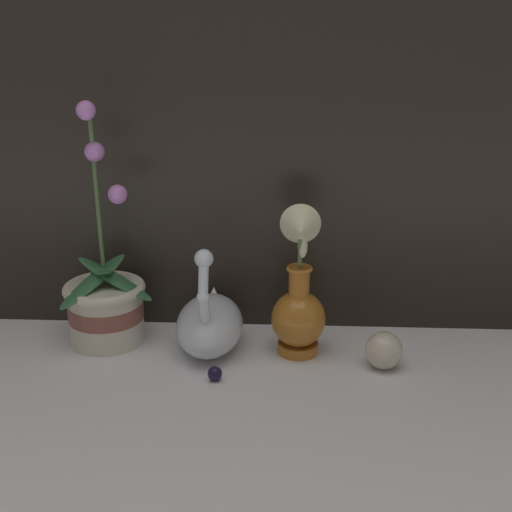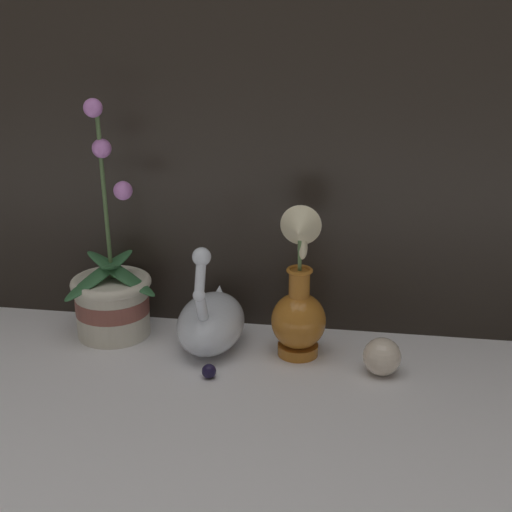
{
  "view_description": "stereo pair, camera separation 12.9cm",
  "coord_description": "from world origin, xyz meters",
  "px_view_note": "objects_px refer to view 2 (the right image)",
  "views": [
    {
      "loc": [
        0.1,
        -1.09,
        0.63
      ],
      "look_at": [
        0.04,
        0.12,
        0.2
      ],
      "focal_mm": 50.0,
      "sensor_mm": 36.0,
      "label": 1
    },
    {
      "loc": [
        0.23,
        -1.08,
        0.63
      ],
      "look_at": [
        0.04,
        0.12,
        0.2
      ],
      "focal_mm": 50.0,
      "sensor_mm": 36.0,
      "label": 2
    }
  ],
  "objects_px": {
    "orchid_potted_plant": "(112,296)",
    "swan_figurine": "(211,320)",
    "blue_vase": "(299,305)",
    "glass_sphere": "(382,357)"
  },
  "relations": [
    {
      "from": "swan_figurine",
      "to": "blue_vase",
      "type": "height_order",
      "value": "blue_vase"
    },
    {
      "from": "blue_vase",
      "to": "swan_figurine",
      "type": "bearing_deg",
      "value": 176.69
    },
    {
      "from": "blue_vase",
      "to": "glass_sphere",
      "type": "height_order",
      "value": "blue_vase"
    },
    {
      "from": "swan_figurine",
      "to": "blue_vase",
      "type": "relative_size",
      "value": 0.77
    },
    {
      "from": "orchid_potted_plant",
      "to": "blue_vase",
      "type": "height_order",
      "value": "orchid_potted_plant"
    },
    {
      "from": "orchid_potted_plant",
      "to": "glass_sphere",
      "type": "bearing_deg",
      "value": -9.03
    },
    {
      "from": "orchid_potted_plant",
      "to": "swan_figurine",
      "type": "bearing_deg",
      "value": -6.91
    },
    {
      "from": "orchid_potted_plant",
      "to": "swan_figurine",
      "type": "height_order",
      "value": "orchid_potted_plant"
    },
    {
      "from": "blue_vase",
      "to": "orchid_potted_plant",
      "type": "bearing_deg",
      "value": 174.7
    },
    {
      "from": "orchid_potted_plant",
      "to": "glass_sphere",
      "type": "height_order",
      "value": "orchid_potted_plant"
    }
  ]
}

